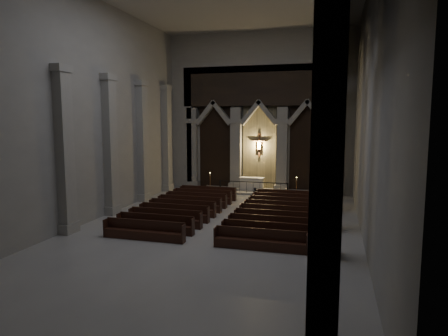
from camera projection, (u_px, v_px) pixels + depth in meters
name	position (u px, v px, depth m)	size (l,w,h in m)	color
room	(216.00, 75.00, 19.13)	(24.00, 24.10, 12.00)	#9D9A95
sanctuary_wall	(259.00, 104.00, 30.29)	(14.00, 0.77, 12.00)	gray
right_arcade	(335.00, 70.00, 18.92)	(1.00, 24.00, 12.00)	gray
left_pilasters	(128.00, 145.00, 24.72)	(0.60, 13.00, 8.03)	gray
sanctuary_step	(256.00, 191.00, 30.19)	(8.50, 2.60, 0.15)	gray
altar	(252.00, 184.00, 30.35)	(1.87, 0.75, 0.95)	silver
altar_rail	(253.00, 186.00, 29.04)	(5.09, 0.09, 1.00)	black
candle_stand_left	(210.00, 187.00, 30.12)	(0.26, 0.26, 1.54)	#B87438
candle_stand_right	(296.00, 192.00, 28.22)	(0.24, 0.24, 1.44)	#B87438
pews	(228.00, 213.00, 22.22)	(9.37, 10.05, 0.89)	black
worshipper	(255.00, 196.00, 25.62)	(0.42, 0.27, 1.14)	black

